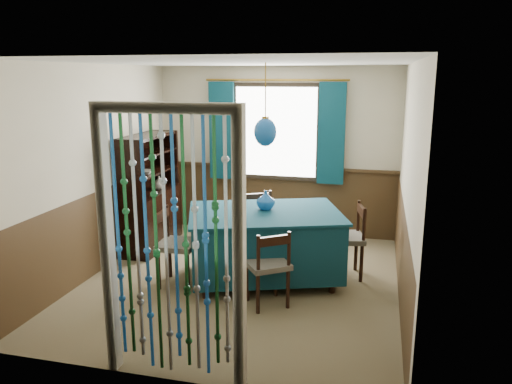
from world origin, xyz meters
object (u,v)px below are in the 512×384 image
(chair_near, at_px, (268,266))
(sideboard, at_px, (150,208))
(chair_far, at_px, (260,225))
(chair_right, at_px, (348,238))
(dining_table, at_px, (265,241))
(vase_sideboard, at_px, (159,182))
(pendant_lamp, at_px, (265,132))
(vase_table, at_px, (266,201))
(bowl_shelf, at_px, (145,172))
(chair_left, at_px, (175,245))

(chair_near, bearing_deg, sideboard, 109.32)
(chair_far, bearing_deg, chair_right, 137.73)
(dining_table, bearing_deg, vase_sideboard, 131.37)
(sideboard, relative_size, pendant_lamp, 1.75)
(chair_near, height_order, vase_table, vase_table)
(pendant_lamp, height_order, bowl_shelf, pendant_lamp)
(sideboard, bearing_deg, chair_left, -54.05)
(dining_table, height_order, vase_table, vase_table)
(dining_table, distance_m, chair_near, 0.69)
(dining_table, height_order, bowl_shelf, bowl_shelf)
(sideboard, xyz_separation_m, vase_sideboard, (0.06, 0.19, 0.34))
(chair_near, bearing_deg, chair_far, 72.09)
(bowl_shelf, bearing_deg, chair_right, -4.40)
(vase_table, relative_size, vase_sideboard, 1.00)
(sideboard, distance_m, vase_table, 1.97)
(chair_far, distance_m, sideboard, 1.61)
(chair_right, bearing_deg, chair_near, 130.83)
(vase_table, bearing_deg, chair_right, 14.58)
(sideboard, bearing_deg, chair_near, -36.32)
(pendant_lamp, bearing_deg, chair_near, -73.92)
(chair_near, relative_size, vase_table, 4.08)
(chair_near, xyz_separation_m, vase_sideboard, (-1.96, 1.63, 0.45))
(pendant_lamp, bearing_deg, sideboard, 156.83)
(pendant_lamp, relative_size, vase_table, 4.42)
(pendant_lamp, xyz_separation_m, vase_table, (-0.02, 0.11, -0.82))
(chair_far, distance_m, chair_right, 1.19)
(chair_near, height_order, vase_sideboard, vase_sideboard)
(chair_left, xyz_separation_m, chair_right, (1.90, 0.72, 0.00))
(chair_near, relative_size, pendant_lamp, 0.92)
(pendant_lamp, bearing_deg, dining_table, 14.04)
(vase_sideboard, bearing_deg, dining_table, -28.86)
(chair_far, xyz_separation_m, vase_sideboard, (-1.55, 0.31, 0.43))
(chair_far, distance_m, vase_table, 0.75)
(dining_table, bearing_deg, chair_far, 88.59)
(chair_right, xyz_separation_m, vase_table, (-0.95, -0.25, 0.46))
(sideboard, bearing_deg, bowl_shelf, -75.59)
(dining_table, relative_size, chair_right, 2.27)
(chair_near, bearing_deg, vase_sideboard, 105.03)
(vase_table, height_order, bowl_shelf, bowl_shelf)
(chair_near, distance_m, sideboard, 2.48)
(pendant_lamp, height_order, vase_table, pendant_lamp)
(dining_table, xyz_separation_m, chair_right, (0.93, 0.35, -0.00))
(chair_far, xyz_separation_m, sideboard, (-1.61, 0.12, 0.09))
(vase_sideboard, bearing_deg, chair_left, -59.25)
(chair_far, bearing_deg, vase_table, 82.63)
(pendant_lamp, bearing_deg, vase_table, 99.12)
(vase_table, bearing_deg, dining_table, -80.88)
(chair_far, height_order, chair_left, chair_left)
(vase_table, distance_m, vase_sideboard, 1.95)
(chair_left, bearing_deg, vase_table, 113.10)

